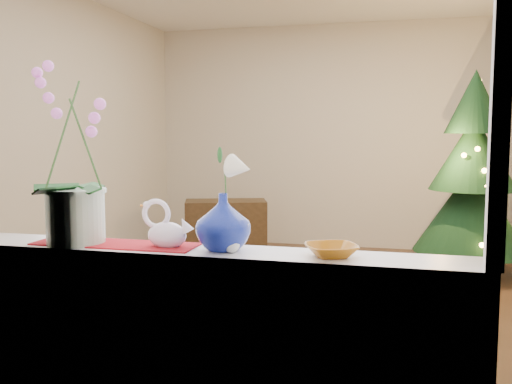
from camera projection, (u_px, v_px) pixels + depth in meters
ground at (301, 303)px, 4.66m from camera, size 5.00×5.00×0.00m
wall_back at (338, 137)px, 6.93m from camera, size 4.50×0.10×2.70m
wall_front at (188, 142)px, 2.11m from camera, size 4.50×0.10×2.70m
wall_left at (54, 138)px, 5.08m from camera, size 0.10×5.00×2.70m
window_apron at (194, 373)px, 2.25m from camera, size 2.20×0.08×0.88m
windowsill at (201, 254)px, 2.29m from camera, size 2.20×0.26×0.04m
window_frame at (190, 47)px, 2.11m from camera, size 2.22×0.06×1.60m
runner at (115, 244)px, 2.38m from camera, size 0.70×0.20×0.01m
orchid_pot at (73, 153)px, 2.36m from camera, size 0.30×0.30×0.76m
swan at (167, 225)px, 2.30m from camera, size 0.23×0.13×0.19m
blue_vase at (223, 218)px, 2.25m from camera, size 0.33×0.33×0.26m
lily at (223, 160)px, 2.23m from camera, size 0.14×0.08×0.20m
paperweight at (232, 245)px, 2.21m from camera, size 0.09×0.09×0.07m
amber_dish at (331, 251)px, 2.14m from camera, size 0.22×0.22×0.04m
xmas_tree at (473, 174)px, 5.52m from camera, size 1.17×1.17×2.00m
side_table at (226, 230)px, 6.26m from camera, size 0.97×0.70×0.66m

